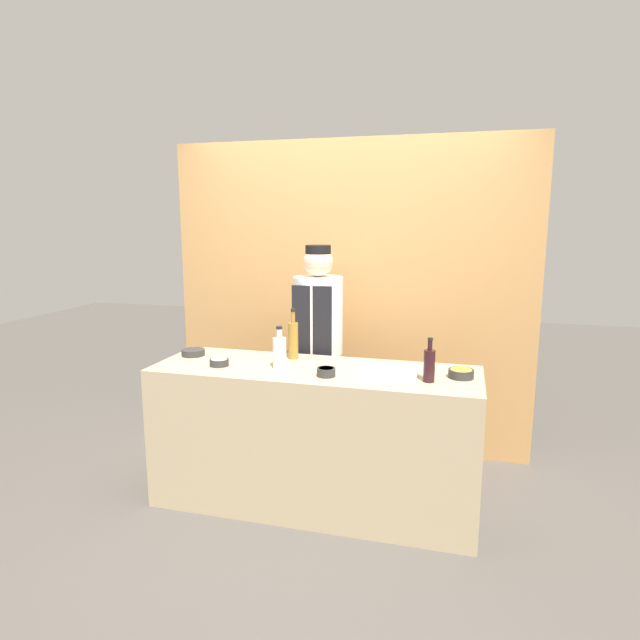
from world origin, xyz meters
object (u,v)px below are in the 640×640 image
sauce_bowl_yellow (461,373)px  bottle_vinegar (293,339)px  sauce_bowl_white (219,362)px  bottle_wine (429,365)px  sauce_bowl_brown (193,352)px  chef_center (318,349)px  cutting_board (388,372)px  sauce_bowl_orange (326,372)px  bottle_clear (280,352)px

sauce_bowl_yellow → bottle_vinegar: (-1.07, 0.16, 0.10)m
sauce_bowl_white → bottle_wine: bearing=0.1°
sauce_bowl_brown → chef_center: bearing=32.5°
sauce_bowl_yellow → chef_center: size_ratio=0.09×
cutting_board → sauce_bowl_yellow: bearing=2.0°
cutting_board → chef_center: size_ratio=0.22×
sauce_bowl_orange → bottle_clear: bottle_clear is taller
sauce_bowl_white → sauce_bowl_brown: size_ratio=0.77×
sauce_bowl_orange → sauce_bowl_white: bearing=176.3°
sauce_bowl_brown → sauce_bowl_white: bearing=-34.1°
sauce_bowl_white → bottle_vinegar: 0.50m
bottle_clear → bottle_vinegar: bearing=87.5°
bottle_vinegar → chef_center: 0.41m
bottle_vinegar → bottle_clear: bottle_vinegar is taller
sauce_bowl_brown → bottle_clear: bearing=-12.2°
sauce_bowl_yellow → chef_center: bearing=151.8°
bottle_vinegar → bottle_clear: 0.24m
bottle_clear → sauce_bowl_orange: bearing=-16.2°
bottle_clear → sauce_bowl_yellow: bearing=4.2°
bottle_clear → chef_center: bearing=83.0°
bottle_clear → chef_center: (0.08, 0.62, -0.12)m
cutting_board → bottle_clear: bearing=-174.4°
sauce_bowl_white → sauce_bowl_yellow: 1.47m
sauce_bowl_brown → bottle_wine: bottle_wine is taller
sauce_bowl_brown → sauce_bowl_orange: bearing=-13.5°
bottle_wine → bottle_clear: bearing=177.1°
sauce_bowl_orange → cutting_board: sauce_bowl_orange is taller
sauce_bowl_brown → chef_center: chef_center is taller
sauce_bowl_brown → sauce_bowl_yellow: sauce_bowl_yellow is taller
sauce_bowl_yellow → chef_center: chef_center is taller
sauce_bowl_brown → bottle_clear: bottle_clear is taller
sauce_bowl_brown → bottle_clear: 0.69m
sauce_bowl_white → sauce_bowl_yellow: bearing=4.9°
sauce_bowl_white → bottle_vinegar: (0.40, 0.29, 0.11)m
sauce_bowl_orange → sauce_bowl_yellow: same height
sauce_bowl_white → sauce_bowl_orange: bearing=-3.7°
bottle_wine → chef_center: chef_center is taller
cutting_board → bottle_vinegar: 0.69m
bottle_wine → bottle_vinegar: bearing=162.2°
sauce_bowl_yellow → bottle_vinegar: bottle_vinegar is taller
sauce_bowl_brown → sauce_bowl_orange: 1.02m
sauce_bowl_yellow → chef_center: (-1.01, 0.54, -0.04)m
sauce_bowl_white → bottle_clear: bearing=7.1°
sauce_bowl_white → bottle_wine: size_ratio=0.47×
bottle_wine → sauce_bowl_brown: bearing=173.1°
cutting_board → bottle_wine: 0.28m
sauce_bowl_white → sauce_bowl_orange: sauce_bowl_orange is taller
bottle_clear → bottle_wine: (0.91, -0.05, -0.00)m
bottle_wine → sauce_bowl_yellow: bearing=35.7°
sauce_bowl_orange → cutting_board: bearing=24.8°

